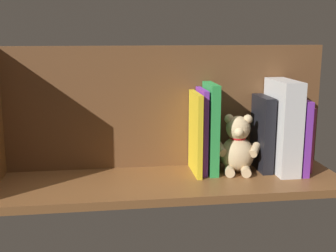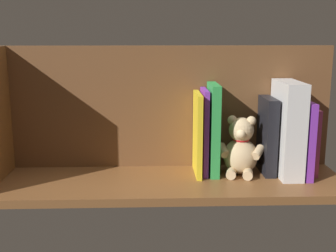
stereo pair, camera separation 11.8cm
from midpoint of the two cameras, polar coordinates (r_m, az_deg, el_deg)
The scene contains 10 objects.
ground_plane at distance 122.80cm, azimuth -2.78°, elevation -7.42°, with size 97.84×29.47×2.20cm, color brown.
shelf_back_panel at distance 129.96cm, azimuth -3.37°, elevation 2.44°, with size 97.84×1.50×36.19cm, color brown.
book_0 at distance 134.19cm, azimuth 14.64°, elevation -1.37°, with size 2.21×12.51×19.04cm, color #B23F72.
book_1 at distance 131.08cm, azimuth 13.94°, elevation -1.09°, with size 1.92×16.59×21.53cm, color purple.
dictionary_thick_white at distance 128.82cm, azimuth 12.18°, elevation -0.05°, with size 5.86×16.64×26.74cm, color silver.
book_2 at distance 129.76cm, azimuth 9.70°, elevation -0.95°, with size 3.12×12.44×21.89cm, color black.
teddy_bear at distance 127.24cm, azimuth 6.46°, elevation -2.74°, with size 13.38×12.37×16.95cm.
book_3 at distance 125.42cm, azimuth 2.89°, elevation -0.32°, with size 2.48×12.62×25.88cm, color green.
book_4 at distance 125.53cm, azimuth 1.73°, elevation -0.66°, with size 1.40×11.85×24.31cm, color purple.
book_5 at distance 124.41cm, azimuth 0.90°, elevation -0.98°, with size 1.43×13.75×23.44cm, color yellow.
Camera 1 is at (15.96, 114.65, 40.32)cm, focal length 46.69 mm.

